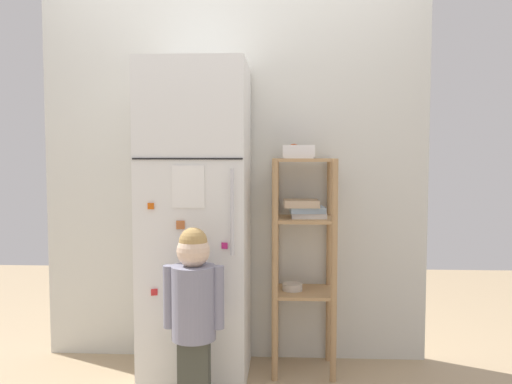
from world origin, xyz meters
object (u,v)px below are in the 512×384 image
refrigerator (197,222)px  child_standing (194,302)px  fruit_bin (296,152)px  pantry_shelf_unit (304,238)px

refrigerator → child_standing: refrigerator is taller
refrigerator → fruit_bin: bearing=13.3°
child_standing → pantry_shelf_unit: bearing=46.0°
pantry_shelf_unit → child_standing: bearing=-134.0°
child_standing → pantry_shelf_unit: 0.83m
child_standing → fruit_bin: fruit_bin is taller
refrigerator → child_standing: 0.57m
refrigerator → pantry_shelf_unit: bearing=10.7°
fruit_bin → child_standing: bearing=-130.8°
refrigerator → pantry_shelf_unit: size_ratio=1.42×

